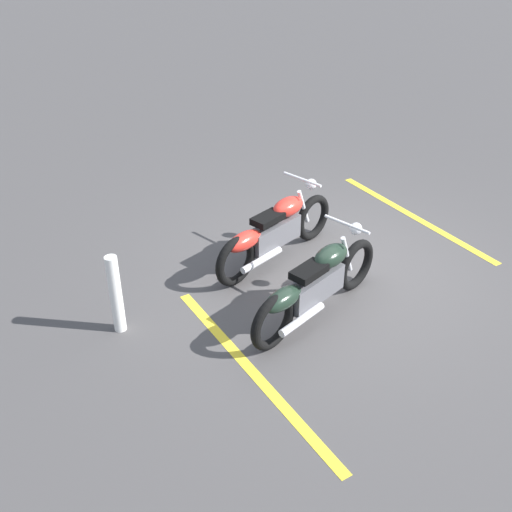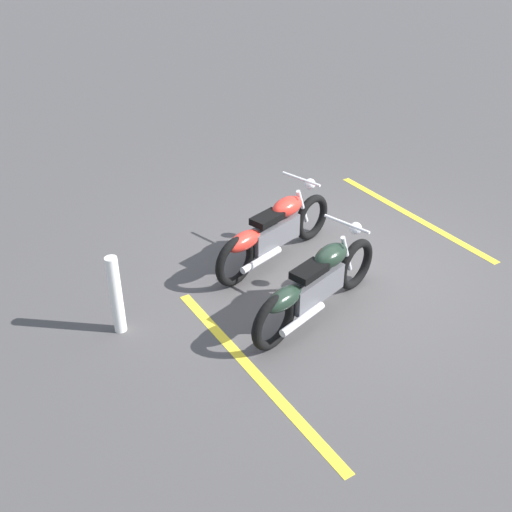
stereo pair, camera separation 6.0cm
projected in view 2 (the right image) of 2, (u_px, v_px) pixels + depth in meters
The scene contains 6 objects.
ground_plane at pixel (336, 267), 8.21m from camera, with size 60.00×60.00×0.00m, color #474444.
motorcycle_bright_foreground at pixel (273, 231), 8.10m from camera, with size 2.20×0.77×1.04m.
motorcycle_dark_foreground at pixel (315, 284), 7.05m from camera, with size 2.20×0.77×1.04m.
bollard_post at pixel (116, 295), 6.83m from camera, with size 0.14×0.14×0.97m, color white.
parking_stripe_near at pixel (412, 216), 9.44m from camera, with size 3.20×0.12×0.01m, color yellow.
parking_stripe_mid at pixel (252, 370), 6.50m from camera, with size 3.20×0.12×0.01m, color yellow.
Camera 2 is at (4.88, 5.00, 4.45)m, focal length 43.36 mm.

